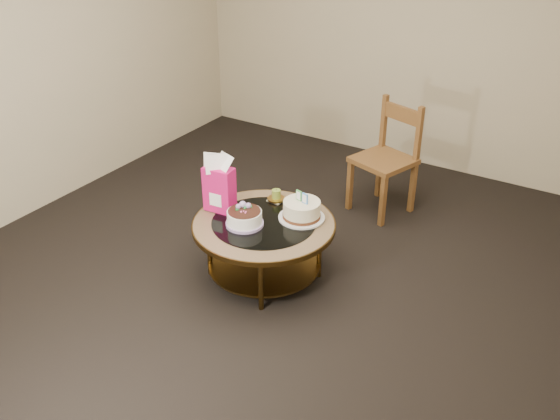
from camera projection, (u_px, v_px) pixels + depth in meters
The scene contains 8 objects.
ground at pixel (265, 275), 4.62m from camera, with size 5.00×5.00×0.00m, color black.
room_walls at pixel (262, 71), 3.87m from camera, with size 4.52×5.02×2.61m.
coffee_table at pixel (264, 231), 4.44m from camera, with size 1.02×1.02×0.46m.
decorated_cake at pixel (245, 218), 4.34m from camera, with size 0.27×0.27×0.16m.
cream_cake at pixel (302, 210), 4.41m from camera, with size 0.33×0.33×0.21m.
gift_bag at pixel (219, 183), 4.45m from camera, with size 0.23×0.17×0.43m.
pillar_candle at pixel (276, 197), 4.66m from camera, with size 0.13×0.13×0.10m.
dining_chair at pixel (387, 158), 5.27m from camera, with size 0.56×0.56×0.96m.
Camera 1 is at (2.11, -3.16, 2.68)m, focal length 40.00 mm.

